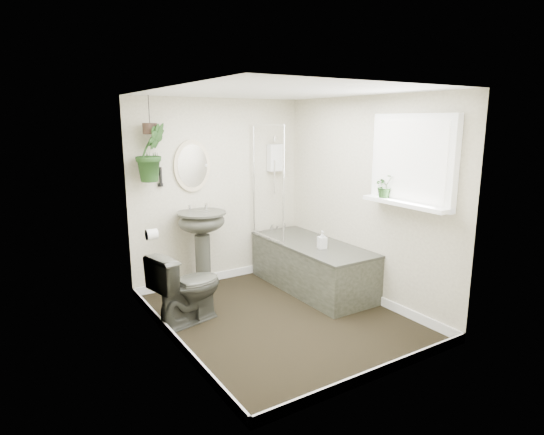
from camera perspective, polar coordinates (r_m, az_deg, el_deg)
floor at (r=4.91m, az=0.95°, el=-12.49°), size 2.30×2.80×0.02m
ceiling at (r=4.47m, az=1.06°, el=15.62°), size 2.30×2.80×0.02m
wall_back at (r=5.77m, az=-6.70°, el=3.21°), size 2.30×0.02×2.30m
wall_front at (r=3.49m, az=13.79°, el=-2.97°), size 2.30×0.02×2.30m
wall_left at (r=4.05m, az=-12.86°, el=-0.84°), size 0.02×2.80×2.30m
wall_right at (r=5.27m, az=11.63°, el=2.19°), size 0.02×2.80×2.30m
skirting at (r=4.89m, az=0.96°, el=-11.85°), size 2.30×2.80×0.10m
bathtub at (r=5.62m, az=5.04°, el=-6.03°), size 0.72×1.72×0.58m
bath_screen at (r=5.61m, az=-0.51°, el=4.38°), size 0.04×0.72×1.40m
shower_box at (r=6.05m, az=0.41°, el=7.52°), size 0.20×0.10×0.35m
oval_mirror at (r=5.54m, az=-9.96°, el=6.40°), size 0.46×0.03×0.62m
wall_sconce at (r=5.41m, az=-13.81°, el=5.02°), size 0.04×0.04×0.22m
toilet_roll_holder at (r=4.77m, az=-14.86°, el=-2.07°), size 0.11×0.11×0.11m
window_recess at (r=4.68m, az=17.23°, el=6.84°), size 0.08×1.00×0.90m
window_sill at (r=4.68m, az=16.34°, el=1.70°), size 0.18×1.00×0.04m
window_blinds at (r=4.64m, az=16.86°, el=6.83°), size 0.01×0.86×0.76m
toilet at (r=4.75m, az=-10.56°, el=-8.55°), size 0.81×0.58×0.75m
pedestal_sink at (r=5.53m, az=-8.68°, el=-4.22°), size 0.68×0.62×0.99m
sill_plant at (r=4.84m, az=14.00°, el=3.87°), size 0.27×0.25×0.24m
hanging_plant at (r=5.24m, az=-14.91°, el=7.88°), size 0.39×0.34×0.64m
soap_bottle at (r=5.28m, az=6.32°, el=-2.79°), size 0.12×0.12×0.21m
hanging_pot at (r=5.23m, az=-15.07°, el=10.73°), size 0.16×0.16×0.12m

